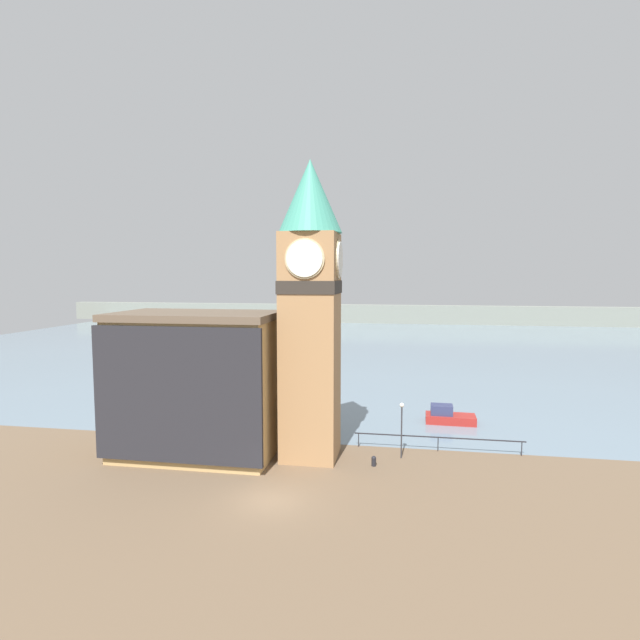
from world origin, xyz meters
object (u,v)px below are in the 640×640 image
(clock_tower, at_px, (310,302))
(lamp_post, at_px, (402,420))
(pier_building, at_px, (197,384))
(mooring_bollard_near, at_px, (374,461))
(boat_near, at_px, (448,416))

(clock_tower, distance_m, lamp_post, 10.56)
(clock_tower, relative_size, pier_building, 1.79)
(mooring_bollard_near, bearing_deg, pier_building, 179.04)
(pier_building, distance_m, mooring_bollard_near, 13.71)
(pier_building, bearing_deg, mooring_bollard_near, -0.96)
(boat_near, relative_size, lamp_post, 1.09)
(pier_building, bearing_deg, clock_tower, 5.83)
(pier_building, bearing_deg, boat_near, 30.44)
(pier_building, relative_size, lamp_post, 2.91)
(mooring_bollard_near, bearing_deg, boat_near, 62.24)
(clock_tower, height_order, mooring_bollard_near, clock_tower)
(pier_building, height_order, lamp_post, pier_building)
(boat_near, xyz_separation_m, mooring_bollard_near, (-5.91, -11.22, -0.20))
(clock_tower, relative_size, mooring_bollard_near, 29.93)
(boat_near, bearing_deg, lamp_post, -111.50)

